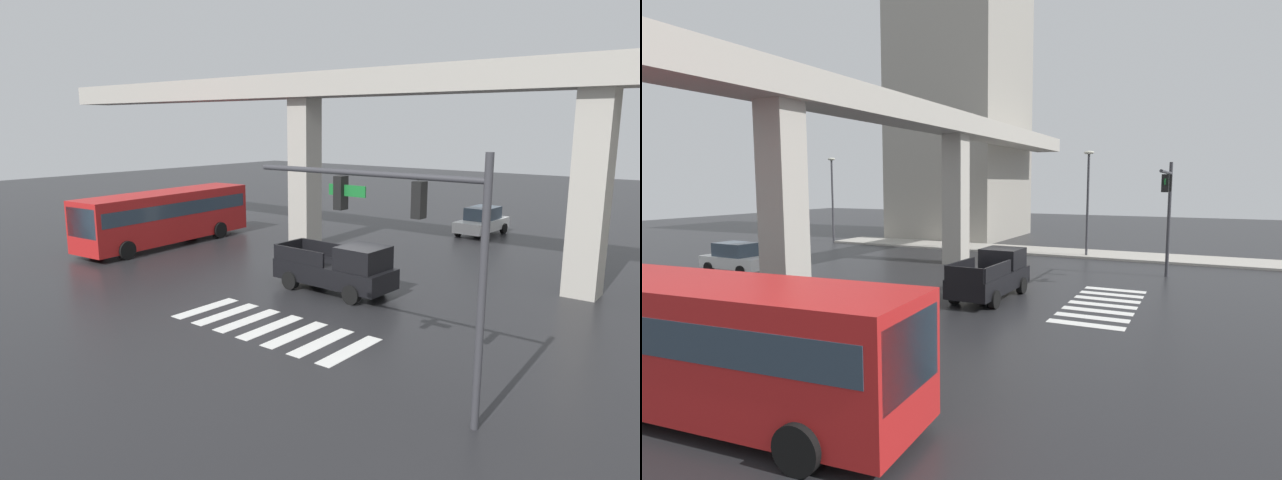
% 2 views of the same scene
% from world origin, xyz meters
% --- Properties ---
extents(ground_plane, '(120.00, 120.00, 0.00)m').
position_xyz_m(ground_plane, '(0.00, 0.00, 0.00)').
color(ground_plane, '#232326').
extents(crosswalk_stripes, '(7.15, 2.80, 0.01)m').
position_xyz_m(crosswalk_stripes, '(-0.00, -4.83, 0.01)').
color(crosswalk_stripes, silver).
rests_on(crosswalk_stripes, ground).
extents(elevated_overpass, '(55.07, 2.25, 9.28)m').
position_xyz_m(elevated_overpass, '(0.00, 5.61, 7.96)').
color(elevated_overpass, '#ADA89E').
rests_on(elevated_overpass, ground).
extents(pickup_truck, '(5.15, 2.19, 2.08)m').
position_xyz_m(pickup_truck, '(-0.61, -0.10, 0.99)').
color(pickup_truck, black).
rests_on(pickup_truck, ground).
extents(city_bus, '(3.46, 10.97, 2.99)m').
position_xyz_m(city_bus, '(-14.05, 1.53, 1.72)').
color(city_bus, red).
rests_on(city_bus, ground).
extents(sedan_white, '(2.08, 4.36, 1.72)m').
position_xyz_m(sedan_white, '(-1.16, 15.36, 0.85)').
color(sedan_white, silver).
rests_on(sedan_white, ground).
extents(traffic_signal_mast, '(6.49, 0.32, 6.20)m').
position_xyz_m(traffic_signal_mast, '(6.42, -6.77, 4.39)').
color(traffic_signal_mast, '#38383D').
rests_on(traffic_signal_mast, ground).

